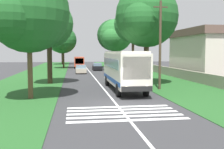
% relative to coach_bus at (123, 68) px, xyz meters
% --- Properties ---
extents(ground, '(160.00, 160.00, 0.00)m').
position_rel_coach_bus_xyz_m(ground, '(-6.61, 1.80, -2.15)').
color(ground, '#333335').
extents(grass_verge_left, '(120.00, 8.00, 0.04)m').
position_rel_coach_bus_xyz_m(grass_verge_left, '(8.39, 10.00, -2.13)').
color(grass_verge_left, '#235623').
rests_on(grass_verge_left, ground).
extents(grass_verge_right, '(120.00, 8.00, 0.04)m').
position_rel_coach_bus_xyz_m(grass_verge_right, '(8.39, -6.40, -2.13)').
color(grass_verge_right, '#235623').
rests_on(grass_verge_right, ground).
extents(centre_line, '(110.00, 0.16, 0.01)m').
position_rel_coach_bus_xyz_m(centre_line, '(8.39, 1.80, -2.14)').
color(centre_line, silver).
rests_on(centre_line, ground).
extents(coach_bus, '(11.16, 2.62, 3.73)m').
position_rel_coach_bus_xyz_m(coach_bus, '(0.00, 0.00, 0.00)').
color(coach_bus, silver).
rests_on(coach_bus, ground).
extents(zebra_crossing, '(4.05, 6.80, 0.01)m').
position_rel_coach_bus_xyz_m(zebra_crossing, '(-9.65, 1.80, -2.14)').
color(zebra_crossing, silver).
rests_on(zebra_crossing, ground).
extents(trailing_car_0, '(4.30, 1.78, 1.43)m').
position_rel_coach_bus_xyz_m(trailing_car_0, '(20.86, 3.50, -1.48)').
color(trailing_car_0, '#B7A893').
rests_on(trailing_car_0, ground).
extents(trailing_car_1, '(4.30, 1.78, 1.43)m').
position_rel_coach_bus_xyz_m(trailing_car_1, '(28.23, 0.05, -1.48)').
color(trailing_car_1, black).
rests_on(trailing_car_1, ground).
extents(trailing_minibus_0, '(6.00, 2.14, 2.53)m').
position_rel_coach_bus_xyz_m(trailing_minibus_0, '(35.29, 3.48, -0.60)').
color(trailing_minibus_0, '#CC4C33').
rests_on(trailing_minibus_0, ground).
extents(roadside_tree_left_0, '(7.24, 6.24, 9.78)m').
position_rel_coach_bus_xyz_m(roadside_tree_left_0, '(-3.75, 8.25, 4.41)').
color(roadside_tree_left_0, brown).
rests_on(roadside_tree_left_0, grass_verge_left).
extents(roadside_tree_left_1, '(6.75, 5.82, 9.12)m').
position_rel_coach_bus_xyz_m(roadside_tree_left_1, '(35.27, 7.03, 3.96)').
color(roadside_tree_left_1, '#3D2D1E').
rests_on(roadside_tree_left_1, grass_verge_left).
extents(roadside_tree_left_2, '(8.65, 6.84, 9.82)m').
position_rel_coach_bus_xyz_m(roadside_tree_left_2, '(54.27, 8.11, 4.13)').
color(roadside_tree_left_2, '#3D2D1E').
rests_on(roadside_tree_left_2, grass_verge_left).
extents(roadside_tree_left_3, '(6.66, 5.47, 9.56)m').
position_rel_coach_bus_xyz_m(roadside_tree_left_3, '(6.10, 7.61, 4.54)').
color(roadside_tree_left_3, '#3D2D1E').
rests_on(roadside_tree_left_3, grass_verge_left).
extents(roadside_tree_right_0, '(8.80, 7.25, 11.08)m').
position_rel_coach_bus_xyz_m(roadside_tree_right_0, '(37.07, -4.19, 5.14)').
color(roadside_tree_right_0, '#3D2D1E').
rests_on(roadside_tree_right_0, grass_verge_right).
extents(roadside_tree_right_1, '(7.84, 6.86, 10.98)m').
position_rel_coach_bus_xyz_m(roadside_tree_right_1, '(3.76, -3.11, 5.27)').
color(roadside_tree_right_1, '#4C3826').
rests_on(roadside_tree_right_1, grass_verge_right).
extents(roadside_tree_right_2, '(6.43, 5.72, 10.68)m').
position_rel_coach_bus_xyz_m(roadside_tree_right_2, '(14.63, -4.05, 5.57)').
color(roadside_tree_right_2, '#4C3826').
rests_on(roadside_tree_right_2, grass_verge_right).
extents(roadside_tree_right_3, '(7.67, 6.36, 10.00)m').
position_rel_coach_bus_xyz_m(roadside_tree_right_3, '(27.42, -3.45, 4.53)').
color(roadside_tree_right_3, '#4C3826').
rests_on(roadside_tree_right_3, grass_verge_right).
extents(utility_pole, '(0.24, 1.40, 8.48)m').
position_rel_coach_bus_xyz_m(utility_pole, '(-0.28, -3.52, 2.28)').
color(utility_pole, '#473828').
rests_on(utility_pole, grass_verge_right).
extents(roadside_wall, '(70.00, 0.40, 1.26)m').
position_rel_coach_bus_xyz_m(roadside_wall, '(13.39, -9.80, -1.48)').
color(roadside_wall, gray).
rests_on(roadside_wall, grass_verge_right).
extents(roadside_building, '(12.86, 8.67, 6.89)m').
position_rel_coach_bus_xyz_m(roadside_building, '(11.40, -15.05, 1.36)').
color(roadside_building, beige).
rests_on(roadside_building, ground).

